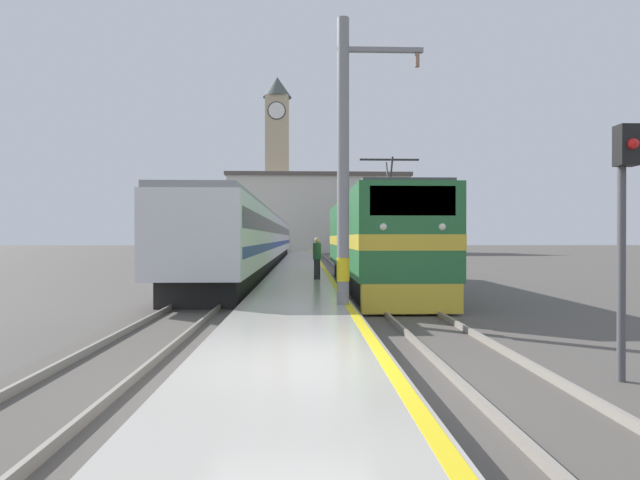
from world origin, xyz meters
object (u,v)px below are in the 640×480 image
object	(u,v)px
passenger_train	(261,239)
person_on_platform	(317,257)
locomotive_train	(374,242)
clock_tower	(277,159)
catenary_mast	(345,165)
signal_post	(624,210)

from	to	relation	value
passenger_train	person_on_platform	bearing A→B (deg)	-77.87
locomotive_train	person_on_platform	xyz separation A→B (m)	(-2.38, -0.10, -0.64)
passenger_train	clock_tower	world-z (taller)	clock_tower
person_on_platform	clock_tower	xyz separation A→B (m)	(-4.91, 62.19, 13.82)
clock_tower	person_on_platform	bearing A→B (deg)	-85.49
locomotive_train	passenger_train	xyz separation A→B (m)	(-6.14, 17.40, 0.05)
catenary_mast	passenger_train	bearing A→B (deg)	99.62
locomotive_train	passenger_train	world-z (taller)	locomotive_train
catenary_mast	signal_post	distance (m)	6.83
catenary_mast	person_on_platform	size ratio (longest dim) A/B	4.28
passenger_train	signal_post	world-z (taller)	signal_post
person_on_platform	signal_post	xyz separation A→B (m)	(4.19, -13.27, 1.23)
catenary_mast	clock_tower	size ratio (longest dim) A/B	0.26
person_on_platform	signal_post	distance (m)	13.97
signal_post	passenger_train	bearing A→B (deg)	104.48
locomotive_train	clock_tower	bearing A→B (deg)	96.69
locomotive_train	person_on_platform	bearing A→B (deg)	-177.59
catenary_mast	locomotive_train	bearing A→B (deg)	76.56
locomotive_train	person_on_platform	size ratio (longest dim) A/B	8.61
passenger_train	locomotive_train	bearing A→B (deg)	-70.57
catenary_mast	person_on_platform	xyz separation A→B (m)	(-0.51, 7.71, -2.67)
locomotive_train	signal_post	world-z (taller)	locomotive_train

